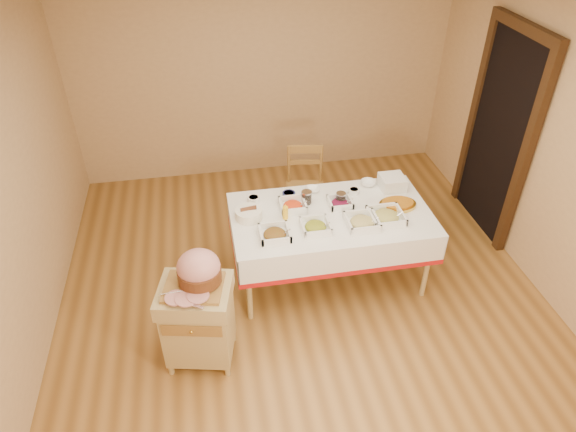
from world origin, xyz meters
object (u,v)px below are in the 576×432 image
object	(u,v)px
bread_basket	(249,214)
plate_stack	(392,182)
dining_table	(330,228)
mustard_bottle	(285,212)
butcher_cart	(198,319)
brass_platter	(397,204)
ham_on_board	(198,272)
dining_chair	(305,187)
preserve_jar_left	(307,198)
preserve_jar_right	(341,199)

from	to	relation	value
bread_basket	plate_stack	bearing A→B (deg)	9.70
dining_table	mustard_bottle	distance (m)	0.48
butcher_cart	brass_platter	size ratio (longest dim) A/B	2.20
butcher_cart	ham_on_board	world-z (taller)	ham_on_board
dining_chair	preserve_jar_left	distance (m)	0.80
brass_platter	preserve_jar_right	bearing A→B (deg)	165.52
preserve_jar_left	plate_stack	world-z (taller)	same
dining_chair	preserve_jar_right	world-z (taller)	dining_chair
ham_on_board	plate_stack	size ratio (longest dim) A/B	2.02
bread_basket	plate_stack	world-z (taller)	plate_stack
dining_chair	ham_on_board	distance (m)	2.08
butcher_cart	brass_platter	bearing A→B (deg)	22.39
dining_table	bread_basket	world-z (taller)	bread_basket
butcher_cart	bread_basket	size ratio (longest dim) A/B	3.18
butcher_cart	bread_basket	world-z (taller)	bread_basket
preserve_jar_right	brass_platter	distance (m)	0.53
dining_table	preserve_jar_right	xyz separation A→B (m)	(0.12, 0.14, 0.21)
plate_stack	butcher_cart	bearing A→B (deg)	-150.81
dining_table	brass_platter	size ratio (longest dim) A/B	5.17
ham_on_board	bread_basket	bearing A→B (deg)	59.75
preserve_jar_right	brass_platter	size ratio (longest dim) A/B	0.34
brass_platter	mustard_bottle	bearing A→B (deg)	-179.88
bread_basket	plate_stack	distance (m)	1.45
dining_chair	dining_table	bearing A→B (deg)	-87.36
dining_chair	preserve_jar_left	world-z (taller)	dining_chair
preserve_jar_right	brass_platter	xyz separation A→B (m)	(0.51, -0.13, -0.03)
dining_table	butcher_cart	size ratio (longest dim) A/B	2.35
preserve_jar_left	plate_stack	size ratio (longest dim) A/B	0.55
preserve_jar_left	preserve_jar_right	bearing A→B (deg)	-12.91
dining_table	brass_platter	distance (m)	0.66
bread_basket	mustard_bottle	bearing A→B (deg)	-11.55
mustard_bottle	brass_platter	bearing A→B (deg)	0.12
preserve_jar_right	mustard_bottle	world-z (taller)	mustard_bottle
dining_table	bread_basket	bearing A→B (deg)	174.82
butcher_cart	plate_stack	xyz separation A→B (m)	(1.95, 1.09, 0.38)
butcher_cart	preserve_jar_right	distance (m)	1.70
ham_on_board	brass_platter	xyz separation A→B (m)	(1.85, 0.74, -0.13)
ham_on_board	plate_stack	xyz separation A→B (m)	(1.90, 1.05, -0.08)
butcher_cart	preserve_jar_right	xyz separation A→B (m)	(1.39, 0.91, 0.37)
bread_basket	brass_platter	xyz separation A→B (m)	(1.38, -0.06, -0.02)
preserve_jar_left	plate_stack	xyz separation A→B (m)	(0.87, 0.11, 0.01)
dining_chair	bread_basket	distance (m)	1.15
dining_table	preserve_jar_left	world-z (taller)	preserve_jar_left
brass_platter	dining_chair	bearing A→B (deg)	126.51
dining_chair	brass_platter	size ratio (longest dim) A/B	2.57
dining_table	mustard_bottle	xyz separation A→B (m)	(-0.42, 0.00, 0.23)
ham_on_board	preserve_jar_right	xyz separation A→B (m)	(1.34, 0.88, -0.09)
dining_table	preserve_jar_left	distance (m)	0.35
butcher_cart	preserve_jar_right	size ratio (longest dim) A/B	6.55
dining_table	mustard_bottle	bearing A→B (deg)	179.75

